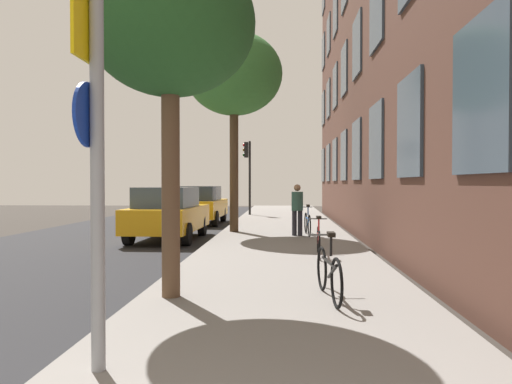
{
  "coord_description": "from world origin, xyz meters",
  "views": [
    {
      "loc": [
        1.09,
        -0.64,
        1.74
      ],
      "look_at": [
        0.35,
        12.34,
        1.51
      ],
      "focal_mm": 33.19,
      "sensor_mm": 36.0,
      "label": 1
    }
  ],
  "objects_px": {
    "bicycle_2": "(308,223)",
    "car_0": "(168,213)",
    "tree_near": "(170,26)",
    "pedestrian_0": "(297,206)",
    "bicycle_0": "(329,272)",
    "car_1": "(200,205)",
    "sign_post": "(95,149)",
    "bicycle_1": "(319,240)",
    "traffic_light": "(248,164)",
    "tree_far": "(234,75)"
  },
  "relations": [
    {
      "from": "car_0",
      "to": "bicycle_2",
      "type": "bearing_deg",
      "value": 9.02
    },
    {
      "from": "tree_near",
      "to": "car_1",
      "type": "relative_size",
      "value": 1.23
    },
    {
      "from": "bicycle_0",
      "to": "car_0",
      "type": "distance_m",
      "value": 8.65
    },
    {
      "from": "bicycle_0",
      "to": "bicycle_2",
      "type": "distance_m",
      "value": 8.26
    },
    {
      "from": "sign_post",
      "to": "bicycle_0",
      "type": "relative_size",
      "value": 1.91
    },
    {
      "from": "bicycle_1",
      "to": "bicycle_2",
      "type": "distance_m",
      "value": 4.28
    },
    {
      "from": "bicycle_0",
      "to": "bicycle_2",
      "type": "height_order",
      "value": "bicycle_2"
    },
    {
      "from": "sign_post",
      "to": "car_0",
      "type": "height_order",
      "value": "sign_post"
    },
    {
      "from": "bicycle_0",
      "to": "car_1",
      "type": "relative_size",
      "value": 0.43
    },
    {
      "from": "bicycle_2",
      "to": "tree_far",
      "type": "bearing_deg",
      "value": 158.84
    },
    {
      "from": "sign_post",
      "to": "pedestrian_0",
      "type": "bearing_deg",
      "value": 79.1
    },
    {
      "from": "bicycle_0",
      "to": "pedestrian_0",
      "type": "relative_size",
      "value": 1.07
    },
    {
      "from": "bicycle_0",
      "to": "car_0",
      "type": "relative_size",
      "value": 0.43
    },
    {
      "from": "pedestrian_0",
      "to": "car_0",
      "type": "relative_size",
      "value": 0.4
    },
    {
      "from": "tree_far",
      "to": "sign_post",
      "type": "bearing_deg",
      "value": -89.88
    },
    {
      "from": "bicycle_0",
      "to": "bicycle_1",
      "type": "distance_m",
      "value": 3.98
    },
    {
      "from": "sign_post",
      "to": "tree_near",
      "type": "height_order",
      "value": "tree_near"
    },
    {
      "from": "traffic_light",
      "to": "car_1",
      "type": "distance_m",
      "value": 5.17
    },
    {
      "from": "bicycle_1",
      "to": "traffic_light",
      "type": "bearing_deg",
      "value": 100.72
    },
    {
      "from": "car_1",
      "to": "pedestrian_0",
      "type": "bearing_deg",
      "value": -52.92
    },
    {
      "from": "pedestrian_0",
      "to": "bicycle_0",
      "type": "bearing_deg",
      "value": -88.57
    },
    {
      "from": "car_0",
      "to": "car_1",
      "type": "height_order",
      "value": "same"
    },
    {
      "from": "tree_far",
      "to": "car_1",
      "type": "relative_size",
      "value": 1.66
    },
    {
      "from": "tree_near",
      "to": "bicycle_2",
      "type": "bearing_deg",
      "value": 73.93
    },
    {
      "from": "sign_post",
      "to": "traffic_light",
      "type": "xyz_separation_m",
      "value": [
        -0.2,
        20.53,
        0.69
      ]
    },
    {
      "from": "bicycle_0",
      "to": "tree_near",
      "type": "bearing_deg",
      "value": 180.0
    },
    {
      "from": "bicycle_0",
      "to": "car_1",
      "type": "height_order",
      "value": "car_1"
    },
    {
      "from": "traffic_light",
      "to": "car_1",
      "type": "bearing_deg",
      "value": -110.93
    },
    {
      "from": "sign_post",
      "to": "tree_far",
      "type": "relative_size",
      "value": 0.49
    },
    {
      "from": "tree_near",
      "to": "pedestrian_0",
      "type": "xyz_separation_m",
      "value": [
        2.05,
        8.07,
        -2.95
      ]
    },
    {
      "from": "tree_far",
      "to": "bicycle_1",
      "type": "xyz_separation_m",
      "value": [
        2.45,
        -5.21,
        -4.91
      ]
    },
    {
      "from": "bicycle_1",
      "to": "car_0",
      "type": "relative_size",
      "value": 0.41
    },
    {
      "from": "traffic_light",
      "to": "bicycle_2",
      "type": "bearing_deg",
      "value": -74.84
    },
    {
      "from": "traffic_light",
      "to": "bicycle_1",
      "type": "distance_m",
      "value": 14.29
    },
    {
      "from": "bicycle_0",
      "to": "traffic_light",
      "type": "bearing_deg",
      "value": 97.88
    },
    {
      "from": "sign_post",
      "to": "tree_far",
      "type": "height_order",
      "value": "tree_far"
    },
    {
      "from": "pedestrian_0",
      "to": "car_1",
      "type": "distance_m",
      "value": 6.62
    },
    {
      "from": "traffic_light",
      "to": "tree_far",
      "type": "relative_size",
      "value": 0.57
    },
    {
      "from": "bicycle_2",
      "to": "car_0",
      "type": "height_order",
      "value": "car_0"
    },
    {
      "from": "tree_near",
      "to": "sign_post",
      "type": "bearing_deg",
      "value": -90.44
    },
    {
      "from": "tree_near",
      "to": "pedestrian_0",
      "type": "height_order",
      "value": "tree_near"
    },
    {
      "from": "sign_post",
      "to": "bicycle_1",
      "type": "xyz_separation_m",
      "value": [
        2.42,
        6.66,
        -1.57
      ]
    },
    {
      "from": "tree_far",
      "to": "bicycle_1",
      "type": "distance_m",
      "value": 7.57
    },
    {
      "from": "tree_far",
      "to": "car_1",
      "type": "distance_m",
      "value": 6.44
    },
    {
      "from": "bicycle_0",
      "to": "car_1",
      "type": "distance_m",
      "value": 14.0
    },
    {
      "from": "tree_far",
      "to": "bicycle_2",
      "type": "height_order",
      "value": "tree_far"
    },
    {
      "from": "tree_far",
      "to": "tree_near",
      "type": "bearing_deg",
      "value": -89.72
    },
    {
      "from": "sign_post",
      "to": "bicycle_2",
      "type": "height_order",
      "value": "sign_post"
    },
    {
      "from": "bicycle_1",
      "to": "pedestrian_0",
      "type": "distance_m",
      "value": 4.14
    },
    {
      "from": "car_1",
      "to": "bicycle_1",
      "type": "bearing_deg",
      "value": -65.12
    }
  ]
}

